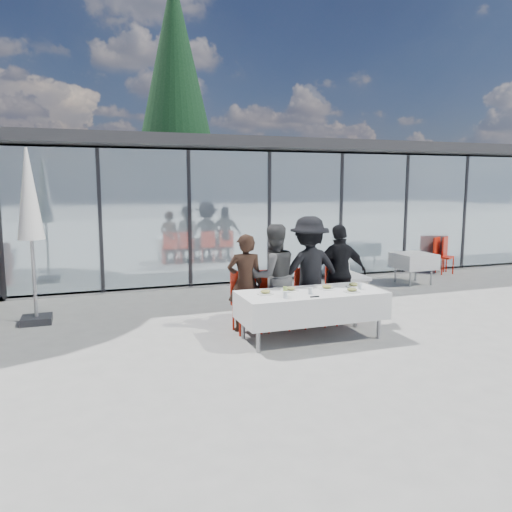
% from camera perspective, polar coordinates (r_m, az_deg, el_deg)
% --- Properties ---
extents(ground, '(90.00, 90.00, 0.00)m').
position_cam_1_polar(ground, '(8.25, 4.77, -8.69)').
color(ground, gray).
rests_on(ground, ground).
extents(pavilion, '(14.80, 8.80, 3.44)m').
position_cam_1_polar(pavilion, '(16.23, -0.51, 7.33)').
color(pavilion, gray).
rests_on(pavilion, ground).
extents(treeline, '(62.50, 2.00, 4.40)m').
position_cam_1_polar(treeline, '(35.22, -17.52, 7.51)').
color(treeline, '#133D17').
rests_on(treeline, ground).
extents(dining_table, '(2.26, 0.96, 0.75)m').
position_cam_1_polar(dining_table, '(7.81, 6.34, -5.59)').
color(dining_table, silver).
rests_on(dining_table, ground).
extents(diner_a, '(0.68, 0.68, 1.60)m').
position_cam_1_polar(diner_a, '(8.13, -1.24, -3.08)').
color(diner_a, black).
rests_on(diner_a, ground).
extents(diner_chair_a, '(0.44, 0.44, 0.97)m').
position_cam_1_polar(diner_chair_a, '(8.18, -1.22, -4.90)').
color(diner_chair_a, red).
rests_on(diner_chair_a, ground).
extents(diner_b, '(0.89, 0.89, 1.75)m').
position_cam_1_polar(diner_b, '(8.28, 1.99, -2.36)').
color(diner_b, '#474747').
rests_on(diner_b, ground).
extents(diner_chair_b, '(0.44, 0.44, 0.97)m').
position_cam_1_polar(diner_chair_b, '(8.35, 2.00, -4.65)').
color(diner_chair_b, red).
rests_on(diner_chair_b, ground).
extents(diner_c, '(1.22, 1.22, 1.86)m').
position_cam_1_polar(diner_c, '(8.53, 6.07, -1.71)').
color(diner_c, black).
rests_on(diner_c, ground).
extents(diner_chair_c, '(0.44, 0.44, 0.97)m').
position_cam_1_polar(diner_chair_c, '(8.60, 6.06, -4.30)').
color(diner_chair_c, red).
rests_on(diner_chair_c, ground).
extents(diner_d, '(1.07, 1.07, 1.71)m').
position_cam_1_polar(diner_d, '(8.81, 9.53, -1.97)').
color(diner_d, black).
rests_on(diner_d, ground).
extents(diner_chair_d, '(0.44, 0.44, 0.97)m').
position_cam_1_polar(diner_chair_d, '(8.86, 9.50, -3.99)').
color(diner_chair_d, red).
rests_on(diner_chair_d, ground).
extents(plate_a, '(0.26, 0.26, 0.07)m').
position_cam_1_polar(plate_a, '(7.54, 1.07, -4.19)').
color(plate_a, white).
rests_on(plate_a, dining_table).
extents(plate_b, '(0.26, 0.26, 0.07)m').
position_cam_1_polar(plate_b, '(7.77, 3.93, -3.82)').
color(plate_b, white).
rests_on(plate_b, dining_table).
extents(plate_c, '(0.26, 0.26, 0.07)m').
position_cam_1_polar(plate_c, '(7.97, 8.10, -3.58)').
color(plate_c, white).
rests_on(plate_c, dining_table).
extents(plate_d, '(0.26, 0.26, 0.07)m').
position_cam_1_polar(plate_d, '(8.22, 11.10, -3.29)').
color(plate_d, white).
rests_on(plate_d, dining_table).
extents(plate_extra, '(0.26, 0.26, 0.07)m').
position_cam_1_polar(plate_extra, '(7.82, 10.91, -3.88)').
color(plate_extra, white).
rests_on(plate_extra, dining_table).
extents(juice_bottle, '(0.06, 0.06, 0.14)m').
position_cam_1_polar(juice_bottle, '(7.41, 3.35, -4.05)').
color(juice_bottle, '#9ABF4F').
rests_on(juice_bottle, dining_table).
extents(drinking_glasses, '(1.42, 0.26, 0.10)m').
position_cam_1_polar(drinking_glasses, '(7.62, 7.27, -3.93)').
color(drinking_glasses, silver).
rests_on(drinking_glasses, dining_table).
extents(folded_eyeglasses, '(0.14, 0.03, 0.01)m').
position_cam_1_polar(folded_eyeglasses, '(7.39, 6.72, -4.64)').
color(folded_eyeglasses, black).
rests_on(folded_eyeglasses, dining_table).
extents(spare_table_right, '(0.86, 0.86, 0.74)m').
position_cam_1_polar(spare_table_right, '(12.64, 17.57, -0.55)').
color(spare_table_right, silver).
rests_on(spare_table_right, ground).
extents(spare_chair_a, '(0.61, 0.61, 0.97)m').
position_cam_1_polar(spare_chair_a, '(14.37, 20.31, 0.27)').
color(spare_chair_a, red).
rests_on(spare_chair_a, ground).
extents(spare_chair_b, '(0.61, 0.61, 0.97)m').
position_cam_1_polar(spare_chair_b, '(14.63, 20.34, 0.40)').
color(spare_chair_b, red).
rests_on(spare_chair_b, ground).
extents(market_umbrella, '(0.50, 0.50, 3.00)m').
position_cam_1_polar(market_umbrella, '(9.25, -24.47, 5.12)').
color(market_umbrella, black).
rests_on(market_umbrella, ground).
extents(lounger, '(0.64, 1.35, 0.72)m').
position_cam_1_polar(lounger, '(12.56, 10.09, -1.71)').
color(lounger, white).
rests_on(lounger, ground).
extents(conifer_tree, '(4.00, 4.00, 10.50)m').
position_cam_1_polar(conifer_tree, '(20.85, -9.20, 18.03)').
color(conifer_tree, '#382316').
rests_on(conifer_tree, ground).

